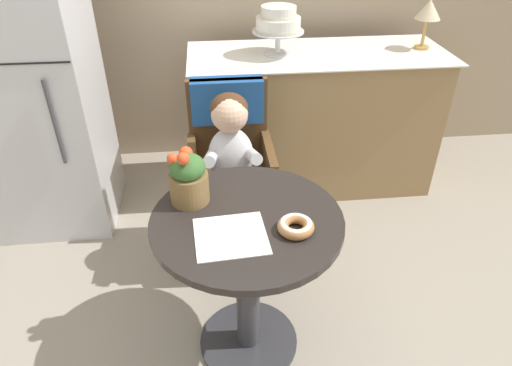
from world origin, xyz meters
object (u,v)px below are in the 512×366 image
(wicker_chair, at_px, (230,145))
(seated_child, at_px, (231,154))
(donut_front, at_px, (296,226))
(tiered_cake_stand, at_px, (278,22))
(cafe_table, at_px, (247,260))
(table_lamp, at_px, (429,12))
(refrigerator, at_px, (32,84))
(flower_vase, at_px, (188,178))

(wicker_chair, bearing_deg, seated_child, -94.00)
(donut_front, bearing_deg, tiered_cake_stand, 84.44)
(cafe_table, distance_m, wicker_chair, 0.71)
(donut_front, xyz_separation_m, table_lamp, (1.02, 1.41, 0.37))
(cafe_table, xyz_separation_m, tiered_cake_stand, (0.30, 1.30, 0.57))
(refrigerator, bearing_deg, table_lamp, 5.56)
(cafe_table, height_order, refrigerator, refrigerator)
(wicker_chair, height_order, table_lamp, table_lamp)
(flower_vase, bearing_deg, cafe_table, -32.59)
(refrigerator, bearing_deg, tiered_cake_stand, 8.43)
(flower_vase, bearing_deg, tiered_cake_stand, 66.42)
(donut_front, relative_size, flower_vase, 0.55)
(donut_front, distance_m, table_lamp, 1.78)
(flower_vase, distance_m, tiered_cake_stand, 1.30)
(tiered_cake_stand, bearing_deg, cafe_table, -103.03)
(cafe_table, distance_m, refrigerator, 1.56)
(cafe_table, xyz_separation_m, table_lamp, (1.19, 1.32, 0.61))
(cafe_table, distance_m, tiered_cake_stand, 1.45)
(wicker_chair, xyz_separation_m, donut_front, (0.19, -0.79, 0.10))
(wicker_chair, distance_m, donut_front, 0.82)
(donut_front, height_order, tiered_cake_stand, tiered_cake_stand)
(flower_vase, distance_m, refrigerator, 1.28)
(wicker_chair, height_order, refrigerator, refrigerator)
(donut_front, xyz_separation_m, flower_vase, (-0.37, 0.23, 0.08))
(cafe_table, xyz_separation_m, seated_child, (-0.03, 0.54, 0.17))
(seated_child, xyz_separation_m, flower_vase, (-0.18, -0.41, 0.15))
(flower_vase, xyz_separation_m, tiered_cake_stand, (0.51, 1.17, 0.26))
(donut_front, height_order, table_lamp, table_lamp)
(wicker_chair, distance_m, tiered_cake_stand, 0.81)
(donut_front, xyz_separation_m, tiered_cake_stand, (0.14, 1.39, 0.34))
(donut_front, height_order, refrigerator, refrigerator)
(seated_child, relative_size, refrigerator, 0.43)
(cafe_table, height_order, seated_child, seated_child)
(donut_front, bearing_deg, seated_child, 106.66)
(wicker_chair, bearing_deg, flower_vase, -111.86)
(wicker_chair, bearing_deg, refrigerator, 154.64)
(donut_front, distance_m, tiered_cake_stand, 1.44)
(donut_front, bearing_deg, wicker_chair, 103.53)
(cafe_table, relative_size, flower_vase, 3.02)
(tiered_cake_stand, bearing_deg, donut_front, -95.56)
(wicker_chair, bearing_deg, table_lamp, 22.97)
(seated_child, height_order, flower_vase, seated_child)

